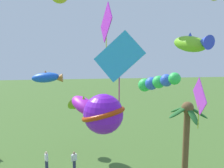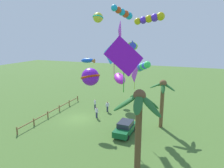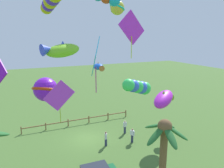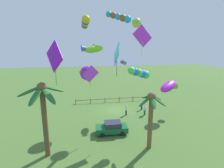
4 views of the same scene
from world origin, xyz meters
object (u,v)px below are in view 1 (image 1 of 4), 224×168
at_px(kite_fish_3, 47,77).
at_px(kite_fish_9, 192,43).
at_px(kite_tube_5, 157,82).
at_px(spectator_2, 47,160).
at_px(kite_diamond_8, 200,97).
at_px(kite_diamond_0, 119,57).
at_px(spectator_1, 74,161).
at_px(palm_tree_1, 187,126).
at_px(kite_fish_10, 82,105).
at_px(kite_ball_1, 103,114).
at_px(kite_diamond_2, 106,23).

height_order(kite_fish_3, kite_fish_9, kite_fish_9).
bearing_deg(kite_tube_5, spectator_2, -112.33).
xyz_separation_m(kite_tube_5, kite_diamond_8, (5.49, 0.49, 0.10)).
xyz_separation_m(kite_diamond_0, kite_fish_3, (-1.91, -4.45, -1.38)).
bearing_deg(spectator_1, kite_fish_9, 36.13).
distance_m(palm_tree_1, kite_diamond_0, 7.94).
bearing_deg(kite_diamond_8, spectator_1, -143.14).
bearing_deg(kite_fish_10, kite_diamond_8, 25.40).
bearing_deg(kite_diamond_0, palm_tree_1, 114.73).
relative_size(spectator_2, kite_ball_1, 0.56).
bearing_deg(spectator_1, kite_fish_10, 167.48).
distance_m(spectator_2, kite_fish_10, 5.78).
bearing_deg(kite_diamond_8, palm_tree_1, 161.22).
relative_size(kite_ball_1, kite_fish_9, 1.13).
distance_m(kite_diamond_0, kite_fish_9, 4.44).
height_order(kite_diamond_2, kite_diamond_8, kite_diamond_2).
distance_m(spectator_1, kite_fish_10, 5.18).
xyz_separation_m(palm_tree_1, spectator_2, (-2.89, -10.72, -3.54)).
bearing_deg(kite_tube_5, kite_ball_1, -36.36).
height_order(palm_tree_1, kite_fish_3, kite_fish_3).
bearing_deg(kite_ball_1, kite_fish_10, -175.32).
bearing_deg(kite_fish_3, kite_tube_5, 90.96).
relative_size(palm_tree_1, spectator_1, 3.88).
distance_m(palm_tree_1, kite_ball_1, 9.53).
height_order(kite_fish_3, kite_fish_10, kite_fish_3).
xyz_separation_m(kite_ball_1, kite_fish_9, (-0.50, 4.28, 3.20)).
bearing_deg(kite_tube_5, palm_tree_1, 100.71).
relative_size(spectator_1, kite_diamond_2, 0.41).
xyz_separation_m(kite_diamond_0, kite_diamond_2, (-3.35, -0.46, 2.21)).
relative_size(kite_diamond_2, kite_fish_3, 1.91).
bearing_deg(kite_fish_9, kite_fish_3, -124.12).
height_order(kite_fish_9, kite_fish_10, kite_fish_9).
bearing_deg(kite_tube_5, kite_fish_10, -141.16).
relative_size(kite_tube_5, kite_diamond_8, 1.20).
height_order(kite_diamond_0, kite_fish_10, kite_diamond_0).
bearing_deg(kite_ball_1, kite_fish_9, 96.62).
bearing_deg(kite_fish_3, kite_diamond_8, 55.68).
bearing_deg(kite_ball_1, spectator_1, -168.73).
height_order(spectator_1, kite_fish_10, kite_fish_10).
distance_m(spectator_1, kite_diamond_8, 12.77).
bearing_deg(kite_tube_5, kite_diamond_8, 5.05).
distance_m(spectator_2, kite_fish_9, 15.28).
distance_m(kite_diamond_2, kite_diamond_8, 8.78).
bearing_deg(kite_fish_9, kite_diamond_2, -151.85).
height_order(kite_diamond_0, kite_fish_3, kite_diamond_0).
bearing_deg(spectator_1, palm_tree_1, 73.00).
relative_size(palm_tree_1, kite_fish_3, 3.02).
distance_m(spectator_1, kite_tube_5, 9.59).
relative_size(spectator_1, kite_ball_1, 0.56).
height_order(palm_tree_1, kite_fish_9, kite_fish_9).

